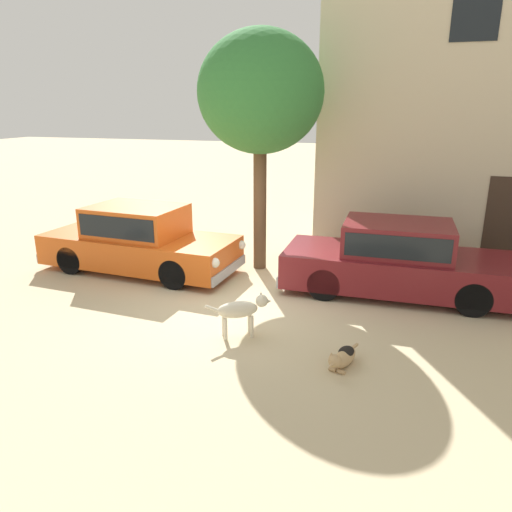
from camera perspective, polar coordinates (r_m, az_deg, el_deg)
The scene contains 6 objects.
ground_plane at distance 9.05m, azimuth -3.22°, elevation -5.54°, with size 80.00×80.00×0.00m, color #CCB78E.
parked_sedan_nearest at distance 10.91m, azimuth -13.71°, elevation 1.96°, with size 4.52×1.97×1.45m.
parked_sedan_second at distance 9.66m, azimuth 16.41°, elevation -0.31°, with size 4.51×1.73×1.42m.
stray_dog_spotted at distance 7.62m, azimuth -1.69°, elevation -6.36°, with size 0.96×0.59×0.71m.
stray_dog_tan at distance 7.01m, azimuth 10.31°, elevation -11.69°, with size 0.38×0.92×0.34m.
acacia_tree_left at distance 10.39m, azimuth 0.50°, elevation 18.66°, with size 2.62×2.36×5.03m.
Camera 1 is at (2.94, -7.80, 3.52)m, focal length 33.75 mm.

